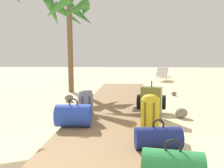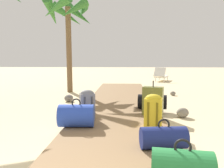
{
  "view_description": "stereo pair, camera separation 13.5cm",
  "coord_description": "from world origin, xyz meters",
  "views": [
    {
      "loc": [
        0.27,
        -1.19,
        1.28
      ],
      "look_at": [
        -0.23,
        5.59,
        0.55
      ],
      "focal_mm": 37.77,
      "sensor_mm": 36.0,
      "label": 1
    },
    {
      "loc": [
        0.14,
        -1.2,
        1.28
      ],
      "look_at": [
        -0.23,
        5.59,
        0.55
      ],
      "focal_mm": 37.77,
      "sensor_mm": 36.0,
      "label": 2
    }
  ],
  "objects": [
    {
      "name": "ground_plane",
      "position": [
        0.0,
        4.06,
        0.0
      ],
      "size": [
        60.0,
        60.0,
        0.0
      ],
      "primitive_type": "plane",
      "color": "beige"
    },
    {
      "name": "boardwalk",
      "position": [
        0.0,
        5.08,
        0.04
      ],
      "size": [
        1.85,
        10.16,
        0.08
      ],
      "primitive_type": "cube",
      "color": "olive",
      "rests_on": "ground"
    },
    {
      "name": "backpack_grey",
      "position": [
        -0.6,
        3.39,
        0.39
      ],
      "size": [
        0.33,
        0.29,
        0.59
      ],
      "color": "slate",
      "rests_on": "boardwalk"
    },
    {
      "name": "backpack_yellow",
      "position": [
        0.64,
        2.88,
        0.39
      ],
      "size": [
        0.34,
        0.29,
        0.59
      ],
      "color": "gold",
      "rests_on": "boardwalk"
    },
    {
      "name": "duffel_bag_black",
      "position": [
        0.8,
        4.43,
        0.25
      ],
      "size": [
        0.72,
        0.43,
        0.45
      ],
      "color": "black",
      "rests_on": "boardwalk"
    },
    {
      "name": "duffel_bag_navy",
      "position": [
        0.66,
        1.89,
        0.23
      ],
      "size": [
        0.64,
        0.37,
        0.41
      ],
      "color": "navy",
      "rests_on": "boardwalk"
    },
    {
      "name": "duffel_bag_blue",
      "position": [
        -0.71,
        2.84,
        0.28
      ],
      "size": [
        0.63,
        0.43,
        0.51
      ],
      "color": "#2847B7",
      "rests_on": "boardwalk"
    },
    {
      "name": "suitcase_olive",
      "position": [
        0.75,
        3.84,
        0.38
      ],
      "size": [
        0.48,
        0.34,
        0.74
      ],
      "color": "olive",
      "rests_on": "boardwalk"
    },
    {
      "name": "duffel_bag_green",
      "position": [
        0.68,
        0.94,
        0.26
      ],
      "size": [
        0.61,
        0.43,
        0.47
      ],
      "color": "#237538",
      "rests_on": "boardwalk"
    },
    {
      "name": "palm_tree_far_left",
      "position": [
        -1.99,
        7.73,
        2.84
      ],
      "size": [
        1.89,
        2.05,
        3.53
      ],
      "color": "brown",
      "rests_on": "ground"
    },
    {
      "name": "lounge_chair",
      "position": [
        2.22,
        12.36,
        0.33
      ],
      "size": [
        1.07,
        1.66,
        0.79
      ],
      "color": "white",
      "rests_on": "ground"
    },
    {
      "name": "rock_right_near",
      "position": [
        1.83,
        7.05,
        0.07
      ],
      "size": [
        0.24,
        0.22,
        0.15
      ],
      "primitive_type": "ellipsoid",
      "rotation": [
        0.0,
        0.0,
        0.34
      ],
      "color": "gray",
      "rests_on": "ground"
    },
    {
      "name": "rock_right_far",
      "position": [
        1.41,
        3.92,
        0.11
      ],
      "size": [
        0.33,
        0.29,
        0.22
      ],
      "primitive_type": "ellipsoid",
      "rotation": [
        0.0,
        0.0,
        0.3
      ],
      "color": "gray",
      "rests_on": "ground"
    },
    {
      "name": "rock_left_near",
      "position": [
        -1.54,
        5.7,
        0.1
      ],
      "size": [
        0.27,
        0.34,
        0.21
      ],
      "primitive_type": "ellipsoid",
      "rotation": [
        0.0,
        0.0,
        1.61
      ],
      "color": "slate",
      "rests_on": "ground"
    },
    {
      "name": "rock_left_mid",
      "position": [
        -1.18,
        7.15,
        0.08
      ],
      "size": [
        0.35,
        0.34,
        0.16
      ],
      "primitive_type": "ellipsoid",
      "rotation": [
        0.0,
        0.0,
        2.61
      ],
      "color": "gray",
      "rests_on": "ground"
    }
  ]
}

